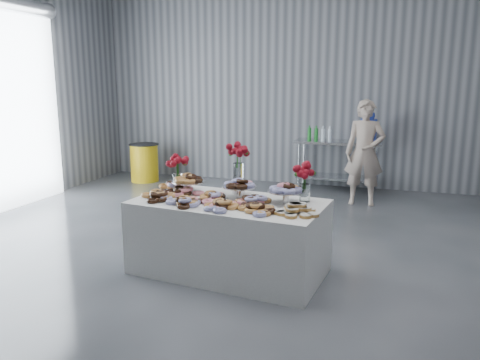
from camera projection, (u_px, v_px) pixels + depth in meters
The scene contains 16 objects.
ground at pixel (220, 273), 4.81m from camera, with size 9.00×9.00×0.00m, color #393C41.
room_walls at pixel (193, 5), 4.41m from camera, with size 8.04×9.04×4.02m.
display_table at pixel (229, 237), 4.78m from camera, with size 1.90×1.00×0.75m, color white.
prep_table at pixel (338, 157), 8.28m from camera, with size 1.50×0.60×0.90m.
donut_mounds at pixel (227, 198), 4.64m from camera, with size 1.80×0.80×0.09m, color #BB8744, non-canonical shape.
cake_stand_left at pixel (188, 180), 5.02m from camera, with size 0.36×0.36×0.17m.
cake_stand_mid at pixel (239, 185), 4.79m from camera, with size 0.36×0.36×0.17m.
cake_stand_right at pixel (286, 190), 4.59m from camera, with size 0.36×0.36×0.17m.
danish_pile at pixel (296, 208), 4.26m from camera, with size 0.48×0.48×0.11m, color silver, non-canonical shape.
bouquet_left at pixel (177, 163), 5.16m from camera, with size 0.26×0.26×0.42m.
bouquet_right at pixel (305, 172), 4.63m from camera, with size 0.26×0.26×0.42m.
bouquet_center at pixel (238, 158), 4.95m from camera, with size 0.26×0.26×0.57m.
water_jug at pixel (369, 128), 8.02m from camera, with size 0.28×0.28×0.55m.
drink_bottles at pixel (320, 133), 8.20m from camera, with size 0.54×0.08×0.27m, color #268C33, non-canonical shape.
person at pixel (365, 153), 7.33m from camera, with size 0.61×0.40×1.66m, color #CC8C93.
trash_barrel at pixel (144, 162), 9.15m from camera, with size 0.58×0.58×0.74m.
Camera 1 is at (1.60, -4.22, 1.94)m, focal length 35.00 mm.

